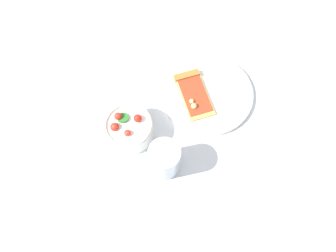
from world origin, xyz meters
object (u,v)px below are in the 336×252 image
object	(u,v)px
salad_bowl	(129,128)
soda_glass	(164,160)
plate	(207,94)
pizza_slice_main	(193,93)

from	to	relation	value
salad_bowl	soda_glass	size ratio (longest dim) A/B	1.20
plate	salad_bowl	distance (m)	0.26
plate	salad_bowl	xyz separation A→B (m)	(0.17, 0.19, 0.03)
plate	salad_bowl	world-z (taller)	salad_bowl
soda_glass	plate	bearing A→B (deg)	-100.02
pizza_slice_main	soda_glass	xyz separation A→B (m)	(0.00, 0.23, 0.03)
salad_bowl	plate	bearing A→B (deg)	-131.27
plate	soda_glass	bearing A→B (deg)	79.98
salad_bowl	soda_glass	xyz separation A→B (m)	(-0.12, 0.06, 0.02)
pizza_slice_main	salad_bowl	world-z (taller)	salad_bowl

